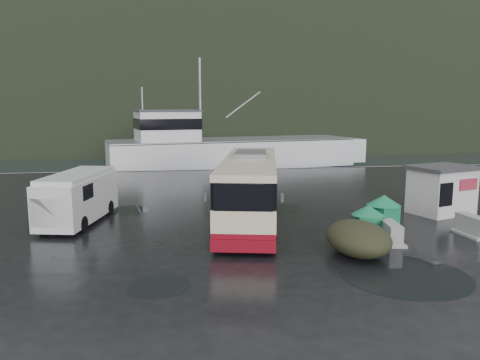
{
  "coord_description": "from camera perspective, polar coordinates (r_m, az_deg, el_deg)",
  "views": [
    {
      "loc": [
        -3.27,
        -19.47,
        5.38
      ],
      "look_at": [
        -0.11,
        3.55,
        1.7
      ],
      "focal_mm": 35.0,
      "sensor_mm": 36.0,
      "label": 1
    }
  ],
  "objects": [
    {
      "name": "ground",
      "position": [
        20.46,
        1.68,
        -6.25
      ],
      "size": [
        160.0,
        160.0,
        0.0
      ],
      "primitive_type": "plane",
      "color": "black",
      "rests_on": "ground"
    },
    {
      "name": "harbor_water",
      "position": [
        129.62,
        -6.39,
        6.57
      ],
      "size": [
        300.0,
        180.0,
        0.02
      ],
      "primitive_type": "cube",
      "color": "black",
      "rests_on": "ground"
    },
    {
      "name": "quay_edge",
      "position": [
        39.97,
        -3.04,
        1.26
      ],
      "size": [
        160.0,
        0.6,
        1.5
      ],
      "primitive_type": "cube",
      "color": "#999993",
      "rests_on": "ground"
    },
    {
      "name": "headland",
      "position": [
        269.85,
        -5.02,
        7.83
      ],
      "size": [
        780.0,
        540.0,
        570.0
      ],
      "primitive_type": "ellipsoid",
      "color": "black",
      "rests_on": "ground"
    },
    {
      "name": "coach_bus",
      "position": [
        22.45,
        1.21,
        -4.87
      ],
      "size": [
        5.07,
        11.69,
        3.2
      ],
      "primitive_type": null,
      "rotation": [
        0.0,
        0.0,
        -0.2
      ],
      "color": "beige",
      "rests_on": "ground"
    },
    {
      "name": "white_van",
      "position": [
        23.22,
        -18.96,
        -4.9
      ],
      "size": [
        3.07,
        5.94,
        2.36
      ],
      "primitive_type": null,
      "rotation": [
        0.0,
        0.0,
        -0.21
      ],
      "color": "silver",
      "rests_on": "ground"
    },
    {
      "name": "waste_bin_left",
      "position": [
        21.97,
        17.0,
        -5.58
      ],
      "size": [
        1.39,
        1.39,
        1.49
      ],
      "primitive_type": null,
      "rotation": [
        0.0,
        0.0,
        0.38
      ],
      "color": "#167E4F",
      "rests_on": "ground"
    },
    {
      "name": "waste_bin_right",
      "position": [
        20.32,
        15.21,
        -6.68
      ],
      "size": [
        1.08,
        1.08,
        1.34
      ],
      "primitive_type": null,
      "rotation": [
        0.0,
        0.0,
        -0.13
      ],
      "color": "#167E4F",
      "rests_on": "ground"
    },
    {
      "name": "dome_tent",
      "position": [
        17.89,
        14.13,
        -8.79
      ],
      "size": [
        2.24,
        3.13,
        1.23
      ],
      "primitive_type": null,
      "rotation": [
        0.0,
        0.0,
        -0.0
      ],
      "color": "#2B2D1B",
      "rests_on": "ground"
    },
    {
      "name": "ticket_kiosk",
      "position": [
        25.88,
        23.2,
        -3.74
      ],
      "size": [
        3.69,
        3.22,
        2.42
      ],
      "primitive_type": null,
      "rotation": [
        0.0,
        0.0,
        0.33
      ],
      "color": "silver",
      "rests_on": "ground"
    },
    {
      "name": "jersey_barrier_a",
      "position": [
        19.73,
        17.87,
        -7.28
      ],
      "size": [
        1.05,
        1.74,
        0.82
      ],
      "primitive_type": null,
      "rotation": [
        0.0,
        0.0,
        -0.14
      ],
      "color": "#999993",
      "rests_on": "ground"
    },
    {
      "name": "jersey_barrier_b",
      "position": [
        22.09,
        26.37,
        -6.06
      ],
      "size": [
        0.98,
        1.76,
        0.85
      ],
      "primitive_type": null,
      "rotation": [
        0.0,
        0.0,
        0.08
      ],
      "color": "#999993",
      "rests_on": "ground"
    },
    {
      "name": "fishing_trawler",
      "position": [
        47.03,
        -0.88,
        2.43
      ],
      "size": [
        29.36,
        12.0,
        11.47
      ],
      "primitive_type": null,
      "rotation": [
        0.0,
        0.0,
        0.21
      ],
      "color": "silver",
      "rests_on": "ground"
    },
    {
      "name": "puddles",
      "position": [
        18.78,
        5.7,
        -7.68
      ],
      "size": [
        13.08,
        14.07,
        0.01
      ],
      "color": "black",
      "rests_on": "ground"
    }
  ]
}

